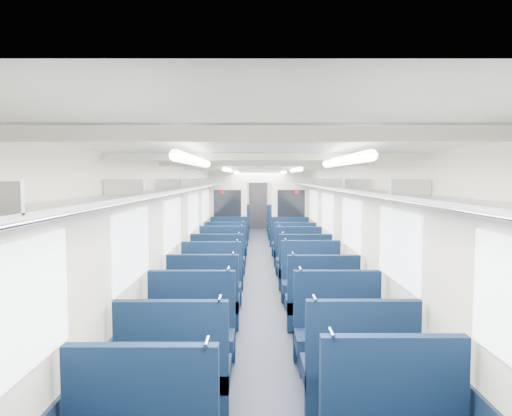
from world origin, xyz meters
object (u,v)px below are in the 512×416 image
at_px(seat_14, 222,261).
at_px(seat_16, 226,252).
at_px(seat_20, 232,235).
at_px(seat_15, 299,262).
at_px(seat_17, 294,253).
at_px(end_door, 258,205).
at_px(seat_26, 237,224).
at_px(seat_23, 283,231).
at_px(seat_5, 358,376).
at_px(seat_22, 234,231).
at_px(seat_13, 304,272).
at_px(seat_24, 235,227).
at_px(seat_18, 229,244).
at_px(seat_21, 286,235).
at_px(bulkhead, 259,210).
at_px(seat_7, 339,338).
at_px(seat_25, 281,227).
at_px(seat_6, 191,338).
at_px(seat_27, 280,224).
at_px(seat_4, 175,377).
at_px(seat_8, 204,304).
at_px(seat_19, 290,245).
at_px(seat_12, 218,271).
at_px(seat_11, 311,286).
at_px(seat_9, 322,305).
at_px(seat_10, 211,288).

relative_size(seat_14, seat_16, 1.00).
relative_size(seat_14, seat_20, 1.00).
bearing_deg(seat_14, seat_15, -3.14).
xyz_separation_m(seat_16, seat_17, (1.66, -0.16, 0.00)).
relative_size(end_door, seat_26, 1.80).
height_order(seat_16, seat_23, same).
relative_size(seat_5, seat_16, 1.00).
distance_m(seat_5, seat_22, 11.16).
bearing_deg(seat_13, seat_24, 102.19).
distance_m(seat_13, seat_18, 3.88).
xyz_separation_m(seat_21, seat_23, (0.00, 1.19, 0.00)).
bearing_deg(bulkhead, seat_21, 60.70).
xyz_separation_m(seat_7, seat_16, (-1.66, 5.90, 0.00)).
distance_m(seat_14, seat_17, 1.96).
distance_m(bulkhead, seat_25, 4.16).
bearing_deg(seat_6, seat_27, 82.38).
height_order(seat_21, seat_25, same).
height_order(seat_4, seat_21, same).
distance_m(seat_22, seat_23, 1.66).
distance_m(seat_8, seat_22, 8.73).
height_order(seat_17, seat_19, same).
bearing_deg(seat_12, seat_11, -34.49).
relative_size(seat_7, seat_14, 1.00).
height_order(bulkhead, seat_24, bulkhead).
height_order(seat_11, seat_17, same).
relative_size(seat_17, seat_23, 1.00).
bearing_deg(seat_11, seat_26, 99.47).
bearing_deg(seat_5, seat_27, 90.00).
bearing_deg(bulkhead, seat_13, -77.99).
bearing_deg(seat_4, seat_18, 90.00).
bearing_deg(seat_6, seat_8, 90.00).
xyz_separation_m(seat_18, seat_21, (1.66, 1.87, 0.00)).
height_order(seat_17, seat_23, same).
height_order(end_door, seat_18, end_door).
bearing_deg(seat_16, seat_9, -70.19).
distance_m(seat_7, seat_11, 2.45).
height_order(seat_13, seat_23, same).
height_order(seat_6, seat_14, same).
height_order(seat_19, seat_27, same).
bearing_deg(seat_21, seat_9, -90.00).
xyz_separation_m(seat_11, seat_26, (-1.66, 9.95, 0.00)).
height_order(seat_8, seat_10, same).
relative_size(seat_4, seat_15, 1.00).
height_order(seat_6, seat_20, same).
height_order(seat_6, seat_9, same).
bearing_deg(seat_18, seat_6, -90.00).
relative_size(seat_5, seat_21, 1.00).
xyz_separation_m(seat_13, seat_14, (-1.66, 1.13, 0.00)).
xyz_separation_m(seat_16, seat_25, (1.66, 5.54, 0.00)).
height_order(seat_19, seat_20, same).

